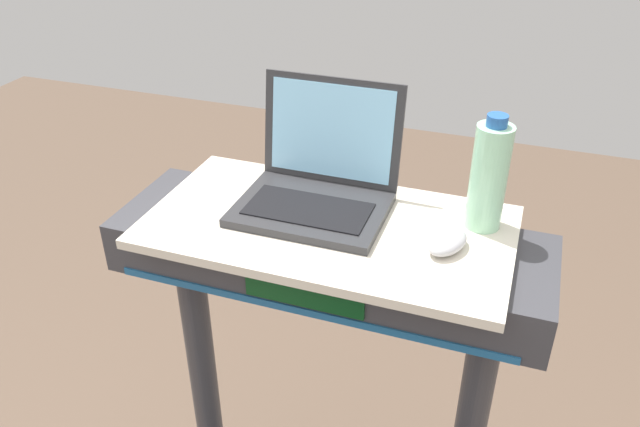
# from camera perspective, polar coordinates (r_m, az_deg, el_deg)

# --- Properties ---
(desk_board) EXTENTS (0.73, 0.40, 0.02)m
(desk_board) POSITION_cam_1_polar(r_m,az_deg,el_deg) (1.29, 0.74, -1.20)
(desk_board) COLOR beige
(desk_board) RESTS_ON treadmill_base
(laptop) EXTENTS (0.30, 0.26, 0.24)m
(laptop) POSITION_cam_1_polar(r_m,az_deg,el_deg) (1.33, -0.18, 2.78)
(laptop) COLOR #2D2D30
(laptop) RESTS_ON desk_board
(computer_mouse) EXTENTS (0.09, 0.11, 0.03)m
(computer_mouse) POSITION_cam_1_polar(r_m,az_deg,el_deg) (1.22, 11.30, -2.51)
(computer_mouse) COLOR #B2B2B7
(computer_mouse) RESTS_ON desk_board
(water_bottle) EXTENTS (0.07, 0.07, 0.24)m
(water_bottle) POSITION_cam_1_polar(r_m,az_deg,el_deg) (1.27, 14.83, 3.24)
(water_bottle) COLOR #9EDBB2
(water_bottle) RESTS_ON desk_board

